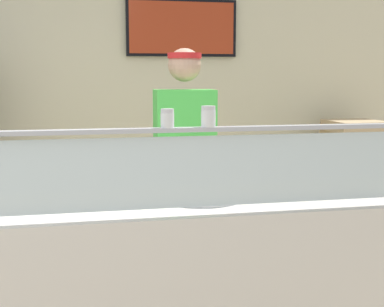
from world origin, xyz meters
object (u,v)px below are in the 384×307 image
(pizza_server, at_px, (196,192))
(worker_figure, at_px, (186,167))
(pizza_tray, at_px, (201,195))
(parmesan_shaker, at_px, (167,120))
(pizza_box_stack, at_px, (354,138))
(pepper_flake_shaker, at_px, (208,118))

(pizza_server, height_order, worker_figure, worker_figure)
(pizza_tray, height_order, pizza_server, pizza_server)
(parmesan_shaker, bearing_deg, pizza_tray, 55.24)
(pizza_box_stack, bearing_deg, pizza_server, -136.79)
(pizza_server, distance_m, worker_figure, 0.69)
(pepper_flake_shaker, bearing_deg, parmesan_shaker, 180.00)
(pizza_server, relative_size, worker_figure, 0.16)
(pizza_server, bearing_deg, pepper_flake_shaker, -76.08)
(pizza_server, bearing_deg, pizza_box_stack, 59.13)
(pizza_tray, bearing_deg, pepper_flake_shaker, -96.99)
(parmesan_shaker, bearing_deg, worker_figure, 74.46)
(parmesan_shaker, bearing_deg, pepper_flake_shaker, 0.00)
(pepper_flake_shaker, distance_m, worker_figure, 1.07)
(pepper_flake_shaker, bearing_deg, pizza_box_stack, 47.80)
(pizza_server, relative_size, pepper_flake_shaker, 2.94)
(parmesan_shaker, bearing_deg, pizza_box_stack, 45.00)
(pizza_server, xyz_separation_m, pepper_flake_shaker, (-0.01, -0.31, 0.41))
(worker_figure, bearing_deg, pizza_tray, -94.19)
(pizza_server, distance_m, pizza_box_stack, 2.50)
(parmesan_shaker, distance_m, worker_figure, 1.10)
(pizza_box_stack, bearing_deg, pizza_tray, -136.66)
(parmesan_shaker, relative_size, pizza_box_stack, 0.17)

